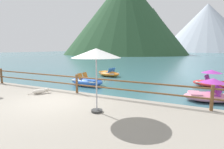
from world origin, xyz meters
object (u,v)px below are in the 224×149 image
at_px(pedal_boat_0, 109,74).
at_px(beach_umbrella, 96,54).
at_px(pedal_boat_2, 87,81).
at_px(pedal_boat_3, 213,82).
at_px(dog_resting, 41,91).
at_px(pedal_boat_1, 209,94).

bearing_deg(pedal_boat_0, beach_umbrella, -65.71).
bearing_deg(pedal_boat_2, beach_umbrella, -53.55).
height_order(beach_umbrella, pedal_boat_3, beach_umbrella).
height_order(pedal_boat_0, pedal_boat_2, pedal_boat_2).
distance_m(dog_resting, pedal_boat_3, 10.93).
distance_m(dog_resting, pedal_boat_1, 8.42).
bearing_deg(pedal_boat_2, pedal_boat_3, 21.50).
height_order(dog_resting, pedal_boat_1, pedal_boat_1).
distance_m(beach_umbrella, pedal_boat_0, 10.89).
bearing_deg(pedal_boat_3, pedal_boat_0, 171.69).
relative_size(beach_umbrella, pedal_boat_0, 0.88).
bearing_deg(pedal_boat_3, pedal_boat_2, -158.50).
height_order(pedal_boat_1, pedal_boat_2, pedal_boat_1).
height_order(beach_umbrella, pedal_boat_0, beach_umbrella).
height_order(pedal_boat_2, pedal_boat_3, pedal_boat_3).
height_order(beach_umbrella, pedal_boat_2, beach_umbrella).
bearing_deg(beach_umbrella, pedal_boat_3, 63.75).
relative_size(pedal_boat_1, pedal_boat_2, 0.98).
bearing_deg(pedal_boat_0, pedal_boat_2, -83.79).
height_order(dog_resting, pedal_boat_3, pedal_boat_3).
bearing_deg(dog_resting, pedal_boat_0, 93.70).
relative_size(dog_resting, pedal_boat_2, 0.34).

